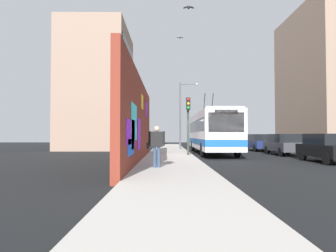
{
  "coord_description": "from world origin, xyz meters",
  "views": [
    {
      "loc": [
        -19.73,
        1.84,
        1.51
      ],
      "look_at": [
        0.18,
        1.71,
        2.11
      ],
      "focal_mm": 31.58,
      "sensor_mm": 36.0,
      "label": 1
    }
  ],
  "objects_px": {
    "traffic_light": "(188,116)",
    "parked_car_navy": "(260,142)",
    "parked_car_black": "(328,147)",
    "parked_car_dark_gray": "(284,144)",
    "pedestrian_near_wall": "(156,143)",
    "city_bus": "(211,131)",
    "street_lamp": "(182,110)"
  },
  "relations": [
    {
      "from": "traffic_light",
      "to": "street_lamp",
      "type": "relative_size",
      "value": 0.59
    },
    {
      "from": "street_lamp",
      "to": "parked_car_black",
      "type": "bearing_deg",
      "value": -151.09
    },
    {
      "from": "parked_car_navy",
      "to": "street_lamp",
      "type": "xyz_separation_m",
      "value": [
        1.35,
        7.23,
        3.11
      ]
    },
    {
      "from": "city_bus",
      "to": "pedestrian_near_wall",
      "type": "xyz_separation_m",
      "value": [
        -11.31,
        4.04,
        -0.65
      ]
    },
    {
      "from": "parked_car_dark_gray",
      "to": "pedestrian_near_wall",
      "type": "distance_m",
      "value": 13.32
    },
    {
      "from": "parked_car_black",
      "to": "street_lamp",
      "type": "relative_size",
      "value": 0.62
    },
    {
      "from": "city_bus",
      "to": "parked_car_dark_gray",
      "type": "xyz_separation_m",
      "value": [
        -1.73,
        -5.2,
        -0.99
      ]
    },
    {
      "from": "parked_car_black",
      "to": "parked_car_dark_gray",
      "type": "relative_size",
      "value": 0.97
    },
    {
      "from": "traffic_light",
      "to": "street_lamp",
      "type": "distance_m",
      "value": 9.38
    },
    {
      "from": "city_bus",
      "to": "parked_car_navy",
      "type": "height_order",
      "value": "city_bus"
    },
    {
      "from": "parked_car_navy",
      "to": "parked_car_black",
      "type": "bearing_deg",
      "value": 180.0
    },
    {
      "from": "parked_car_dark_gray",
      "to": "street_lamp",
      "type": "xyz_separation_m",
      "value": [
        7.23,
        7.23,
        3.11
      ]
    },
    {
      "from": "city_bus",
      "to": "parked_car_black",
      "type": "distance_m",
      "value": 9.27
    },
    {
      "from": "parked_car_black",
      "to": "parked_car_dark_gray",
      "type": "height_order",
      "value": "same"
    },
    {
      "from": "parked_car_navy",
      "to": "traffic_light",
      "type": "relative_size",
      "value": 1.15
    },
    {
      "from": "parked_car_dark_gray",
      "to": "parked_car_black",
      "type": "bearing_deg",
      "value": -180.0
    },
    {
      "from": "parked_car_black",
      "to": "traffic_light",
      "type": "bearing_deg",
      "value": 62.7
    },
    {
      "from": "parked_car_black",
      "to": "traffic_light",
      "type": "xyz_separation_m",
      "value": [
        3.79,
        7.35,
        1.96
      ]
    },
    {
      "from": "city_bus",
      "to": "parked_car_dark_gray",
      "type": "height_order",
      "value": "city_bus"
    },
    {
      "from": "traffic_light",
      "to": "parked_car_navy",
      "type": "bearing_deg",
      "value": -42.73
    },
    {
      "from": "parked_car_navy",
      "to": "traffic_light",
      "type": "height_order",
      "value": "traffic_light"
    },
    {
      "from": "street_lamp",
      "to": "traffic_light",
      "type": "bearing_deg",
      "value": 179.29
    },
    {
      "from": "parked_car_dark_gray",
      "to": "street_lamp",
      "type": "bearing_deg",
      "value": 45.03
    },
    {
      "from": "parked_car_navy",
      "to": "city_bus",
      "type": "bearing_deg",
      "value": 128.54
    },
    {
      "from": "parked_car_dark_gray",
      "to": "pedestrian_near_wall",
      "type": "bearing_deg",
      "value": 136.02
    },
    {
      "from": "parked_car_black",
      "to": "pedestrian_near_wall",
      "type": "height_order",
      "value": "pedestrian_near_wall"
    },
    {
      "from": "parked_car_navy",
      "to": "pedestrian_near_wall",
      "type": "height_order",
      "value": "pedestrian_near_wall"
    },
    {
      "from": "pedestrian_near_wall",
      "to": "traffic_light",
      "type": "bearing_deg",
      "value": -14.18
    },
    {
      "from": "street_lamp",
      "to": "city_bus",
      "type": "bearing_deg",
      "value": -159.67
    },
    {
      "from": "city_bus",
      "to": "street_lamp",
      "type": "xyz_separation_m",
      "value": [
        5.49,
        2.03,
        2.13
      ]
    },
    {
      "from": "street_lamp",
      "to": "parked_car_navy",
      "type": "bearing_deg",
      "value": -100.57
    },
    {
      "from": "traffic_light",
      "to": "parked_car_black",
      "type": "bearing_deg",
      "value": -117.3
    }
  ]
}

